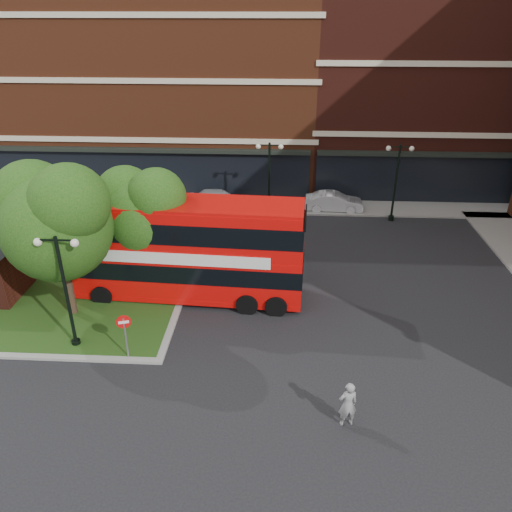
# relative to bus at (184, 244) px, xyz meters

# --- Properties ---
(ground) EXTENTS (120.00, 120.00, 0.00)m
(ground) POSITION_rel_bus_xyz_m (1.65, -4.49, -2.77)
(ground) COLOR black
(ground) RESTS_ON ground
(pavement_far) EXTENTS (44.00, 3.00, 0.12)m
(pavement_far) POSITION_rel_bus_xyz_m (1.65, 12.01, -2.71)
(pavement_far) COLOR slate
(pavement_far) RESTS_ON ground
(terrace_far_left) EXTENTS (26.00, 12.00, 14.00)m
(terrace_far_left) POSITION_rel_bus_xyz_m (-6.35, 19.51, 4.23)
(terrace_far_left) COLOR brown
(terrace_far_left) RESTS_ON ground
(terrace_far_right) EXTENTS (18.00, 12.00, 16.00)m
(terrace_far_right) POSITION_rel_bus_xyz_m (15.65, 19.51, 5.23)
(terrace_far_right) COLOR #471911
(terrace_far_right) RESTS_ON ground
(traffic_island) EXTENTS (12.60, 7.60, 0.15)m
(traffic_island) POSITION_rel_bus_xyz_m (-6.35, -1.49, -2.70)
(traffic_island) COLOR gray
(traffic_island) RESTS_ON ground
(tree_island_west) EXTENTS (5.40, 4.71, 7.21)m
(tree_island_west) POSITION_rel_bus_xyz_m (-4.95, -1.91, 2.02)
(tree_island_west) COLOR #2D2116
(tree_island_west) RESTS_ON ground
(tree_island_east) EXTENTS (4.46, 3.90, 6.29)m
(tree_island_east) POSITION_rel_bus_xyz_m (-1.93, 0.58, 1.47)
(tree_island_east) COLOR #2D2116
(tree_island_east) RESTS_ON ground
(lamp_island) EXTENTS (1.72, 0.36, 5.00)m
(lamp_island) POSITION_rel_bus_xyz_m (-3.85, -4.29, 0.06)
(lamp_island) COLOR black
(lamp_island) RESTS_ON ground
(lamp_far_left) EXTENTS (1.72, 0.36, 5.00)m
(lamp_far_left) POSITION_rel_bus_xyz_m (3.65, 10.01, 0.06)
(lamp_far_left) COLOR black
(lamp_far_left) RESTS_ON ground
(lamp_far_right) EXTENTS (1.72, 0.36, 5.00)m
(lamp_far_right) POSITION_rel_bus_xyz_m (11.65, 10.01, 0.06)
(lamp_far_right) COLOR black
(lamp_far_right) RESTS_ON ground
(bus) EXTENTS (11.19, 3.15, 4.22)m
(bus) POSITION_rel_bus_xyz_m (0.00, 0.00, 0.00)
(bus) COLOR red
(bus) RESTS_ON ground
(woman) EXTENTS (0.72, 0.55, 1.75)m
(woman) POSITION_rel_bus_xyz_m (6.82, -7.99, -1.90)
(woman) COLOR gray
(woman) RESTS_ON ground
(car_silver) EXTENTS (4.11, 1.76, 1.38)m
(car_silver) POSITION_rel_bus_xyz_m (0.12, 11.51, -2.08)
(car_silver) COLOR #ADAFB4
(car_silver) RESTS_ON ground
(car_white) EXTENTS (3.95, 1.51, 1.28)m
(car_white) POSITION_rel_bus_xyz_m (8.04, 11.51, -2.13)
(car_white) COLOR silver
(car_white) RESTS_ON ground
(no_entry_sign) EXTENTS (0.56, 0.21, 2.06)m
(no_entry_sign) POSITION_rel_bus_xyz_m (-1.47, -4.99, -1.30)
(no_entry_sign) COLOR slate
(no_entry_sign) RESTS_ON ground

